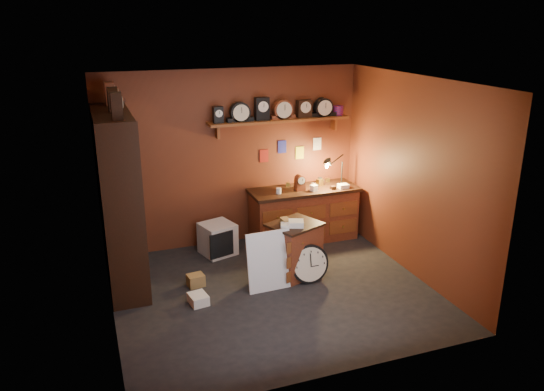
% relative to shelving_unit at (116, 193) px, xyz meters
% --- Properties ---
extents(floor, '(4.00, 4.00, 0.00)m').
position_rel_shelving_unit_xyz_m(floor, '(1.79, -0.98, -1.25)').
color(floor, black).
rests_on(floor, ground).
extents(room_shell, '(4.02, 3.62, 2.71)m').
position_rel_shelving_unit_xyz_m(room_shell, '(1.84, -0.87, 0.47)').
color(room_shell, maroon).
rests_on(room_shell, ground).
extents(shelving_unit, '(0.47, 1.60, 2.58)m').
position_rel_shelving_unit_xyz_m(shelving_unit, '(0.00, 0.00, 0.00)').
color(shelving_unit, black).
rests_on(shelving_unit, ground).
extents(workbench, '(1.72, 0.66, 1.36)m').
position_rel_shelving_unit_xyz_m(workbench, '(2.84, 0.49, -0.78)').
color(workbench, brown).
rests_on(workbench, ground).
extents(low_cabinet, '(0.82, 0.77, 0.84)m').
position_rel_shelving_unit_xyz_m(low_cabinet, '(2.24, -0.60, -0.85)').
color(low_cabinet, brown).
rests_on(low_cabinet, ground).
extents(big_round_clock, '(0.53, 0.17, 0.53)m').
position_rel_shelving_unit_xyz_m(big_round_clock, '(2.34, -0.89, -0.99)').
color(big_round_clock, black).
rests_on(big_round_clock, ground).
extents(white_panel, '(0.61, 0.19, 0.80)m').
position_rel_shelving_unit_xyz_m(white_panel, '(1.78, -0.87, -1.25)').
color(white_panel, silver).
rests_on(white_panel, ground).
extents(mini_fridge, '(0.57, 0.59, 0.48)m').
position_rel_shelving_unit_xyz_m(mini_fridge, '(1.41, 0.41, -1.02)').
color(mini_fridge, silver).
rests_on(mini_fridge, ground).
extents(floor_box_a, '(0.31, 0.29, 0.16)m').
position_rel_shelving_unit_xyz_m(floor_box_a, '(0.14, -0.13, -1.18)').
color(floor_box_a, olive).
rests_on(floor_box_a, ground).
extents(floor_box_b, '(0.25, 0.28, 0.13)m').
position_rel_shelving_unit_xyz_m(floor_box_b, '(0.81, -0.95, -1.19)').
color(floor_box_b, white).
rests_on(floor_box_b, ground).
extents(floor_box_c, '(0.24, 0.21, 0.16)m').
position_rel_shelving_unit_xyz_m(floor_box_c, '(0.88, -0.48, -1.17)').
color(floor_box_c, olive).
rests_on(floor_box_c, ground).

